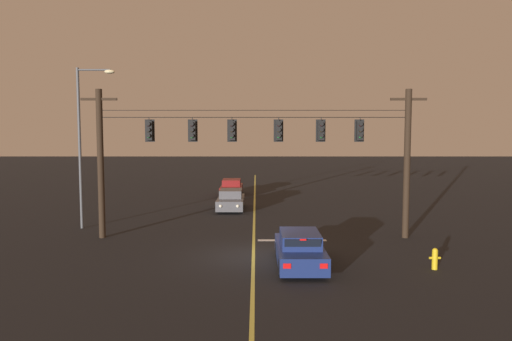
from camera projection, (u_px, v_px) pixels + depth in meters
The scene contains 15 objects.
ground_plane at pixel (256, 256), 19.75m from camera, with size 180.00×180.00×0.00m, color black.
lane_centre_stripe at pixel (256, 216), 29.28m from camera, with size 0.14×60.00×0.01m, color #D1C64C.
stop_bar_paint at pixel (294, 240), 22.69m from camera, with size 3.40×0.36×0.01m, color silver.
signal_span_assembly at pixel (256, 161), 22.99m from camera, with size 17.19×0.32×7.48m.
traffic_light_leftmost at pixel (151, 131), 22.88m from camera, with size 0.48×0.41×1.22m.
traffic_light_left_inner at pixel (195, 131), 22.87m from camera, with size 0.48×0.41×1.22m.
traffic_light_centre at pixel (234, 131), 22.86m from camera, with size 0.48×0.41×1.22m.
traffic_light_right_inner at pixel (281, 131), 22.85m from camera, with size 0.48×0.41×1.22m.
traffic_light_rightmost at pixel (323, 131), 22.84m from camera, with size 0.48×0.41×1.22m.
traffic_light_far_right at pixel (362, 131), 22.83m from camera, with size 0.48×0.41×1.22m.
car_waiting_near_lane at pixel (302, 250), 18.25m from camera, with size 1.80×4.33×1.39m.
car_oncoming_lead at pixel (233, 200), 32.04m from camera, with size 1.80×4.42×1.39m.
car_oncoming_trailing at pixel (234, 188), 39.38m from camera, with size 1.80×4.42×1.39m.
street_lamp_corner at pixel (87, 134), 25.27m from camera, with size 2.11×0.30×8.86m.
fire_hydrant at pixel (437, 258), 17.74m from camera, with size 0.44×0.22×0.84m.
Camera 1 is at (0.11, -19.40, 5.23)m, focal length 32.19 mm.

